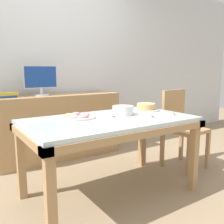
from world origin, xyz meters
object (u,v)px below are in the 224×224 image
Objects in this scene: cake_chocolate_round at (146,107)px; chair at (181,124)px; pastry_platter at (78,116)px; tealight_near_cakes at (114,117)px; plate_stack at (123,110)px; tealight_left_edge at (174,115)px; computer_monitor at (41,81)px; tealight_right_edge at (152,117)px; book_stack at (6,95)px.

chair is at bearing -4.69° from cake_chocolate_round.
tealight_near_cakes is at bearing -35.75° from pastry_platter.
chair is 4.48× the size of plate_stack.
chair is 23.50× the size of tealight_left_edge.
chair is at bearing -39.84° from computer_monitor.
cake_chocolate_round is at bearing 91.25° from tealight_left_edge.
tealight_left_edge is (0.82, -1.47, -0.30)m from computer_monitor.
tealight_left_edge is at bearing -26.71° from pastry_platter.
tealight_near_cakes is (-0.55, -0.17, -0.02)m from cake_chocolate_round.
computer_monitor is at bearing 111.60° from tealight_right_edge.
chair is 0.94m from plate_stack.
tealight_right_edge is at bearing -31.74° from tealight_near_cakes.
chair is 1.10m from tealight_near_cakes.
tealight_left_edge is 0.26m from tealight_right_edge.
plate_stack reaches higher than tealight_right_edge.
plate_stack is 0.49m from tealight_left_edge.
book_stack reaches higher than tealight_near_cakes.
cake_chocolate_round reaches higher than pastry_platter.
computer_monitor is 1.31m from tealight_near_cakes.
computer_monitor reaches higher than pastry_platter.
computer_monitor is 1.37m from cake_chocolate_round.
cake_chocolate_round is at bearing -52.85° from computer_monitor.
cake_chocolate_round is 1.42× the size of plate_stack.
computer_monitor is 1.42× the size of cake_chocolate_round.
tealight_left_edge is at bearing -145.90° from chair.
cake_chocolate_round reaches higher than tealight_near_cakes.
pastry_platter is 0.33m from tealight_near_cakes.
cake_chocolate_round is 0.82m from pastry_platter.
plate_stack is at bearing -53.68° from book_stack.
computer_monitor is 2.02× the size of plate_stack.
cake_chocolate_round reaches higher than tealight_left_edge.
cake_chocolate_round is (-0.53, 0.04, 0.25)m from chair.
cake_chocolate_round is 7.44× the size of tealight_right_edge.
book_stack is 6.11× the size of tealight_left_edge.
tealight_near_cakes is at bearing -162.62° from cake_chocolate_round.
chair is 2.11m from book_stack.
computer_monitor is 0.44m from book_stack.
computer_monitor is 1.71m from tealight_left_edge.
cake_chocolate_round is (0.81, -1.07, -0.27)m from computer_monitor.
cake_chocolate_round is 0.39m from plate_stack.
book_stack is 0.82× the size of cake_chocolate_round.
book_stack is 1.74m from tealight_right_edge.
computer_monitor reaches higher than book_stack.
plate_stack is 5.25× the size of tealight_near_cakes.
book_stack reaches higher than tealight_left_edge.
chair reaches higher than tealight_near_cakes.
cake_chocolate_round is 7.44× the size of tealight_near_cakes.
computer_monitor reaches higher than tealight_left_edge.
computer_monitor is at bearing 102.03° from tealight_near_cakes.
book_stack is at bearing 179.81° from computer_monitor.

